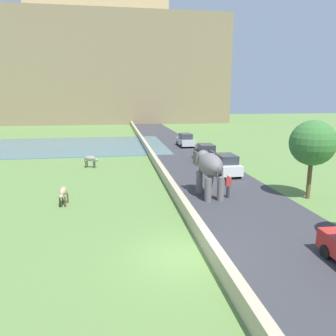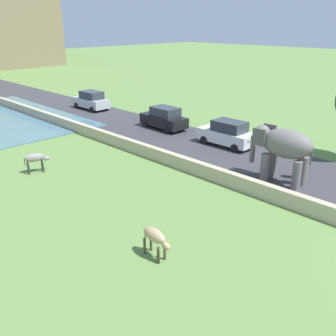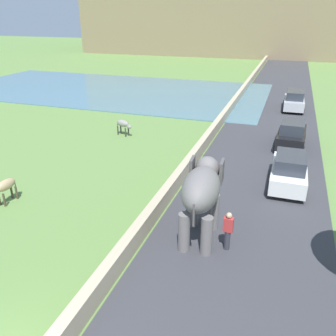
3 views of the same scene
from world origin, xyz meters
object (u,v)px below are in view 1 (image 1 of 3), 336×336
Objects in this scene: person_beside_elephant at (228,186)px; cow_tan at (63,192)px; car_black at (206,153)px; car_white at (226,165)px; car_silver at (185,140)px; elephant at (209,167)px; cow_grey at (91,159)px.

person_beside_elephant is 10.45m from cow_tan.
car_white is at bearing -89.98° from car_black.
car_silver is 2.88× the size of cow_tan.
person_beside_elephant is 1.17× the size of cow_tan.
elephant reaches higher than cow_tan.
car_white is (1.99, 6.30, 0.03)m from person_beside_elephant.
car_silver is at bearing 44.83° from cow_grey.
car_silver is at bearing 89.98° from car_black.
car_silver is 0.99× the size of car_black.
car_white is at bearing -90.00° from car_silver.
car_silver reaches higher than cow_grey.
car_black is 2.91× the size of cow_tan.
car_black is 2.87× the size of cow_grey.
elephant is at bearing -98.18° from car_silver.
elephant reaches higher than person_beside_elephant.
cow_tan is (-12.43, -12.19, -0.06)m from car_black.
car_silver and car_white have the same top height.
cow_grey is at bearing -173.23° from car_black.
car_black and car_white have the same top height.
car_white is (3.17, 5.74, -1.14)m from elephant.
person_beside_elephant reaches higher than cow_tan.
person_beside_elephant is 12.63m from car_black.
car_black is 11.63m from cow_grey.
elephant is 9.35m from cow_tan.
car_silver is at bearing 90.00° from car_white.
cow_grey is (-11.55, 4.80, -0.06)m from car_white.
cow_tan is 10.85m from cow_grey.
person_beside_elephant is at bearing -99.05° from car_black.
car_white reaches higher than cow_tan.
person_beside_elephant is at bearing -25.41° from elephant.
car_black is at bearing 75.13° from elephant.
cow_tan is at bearing -94.65° from cow_grey.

